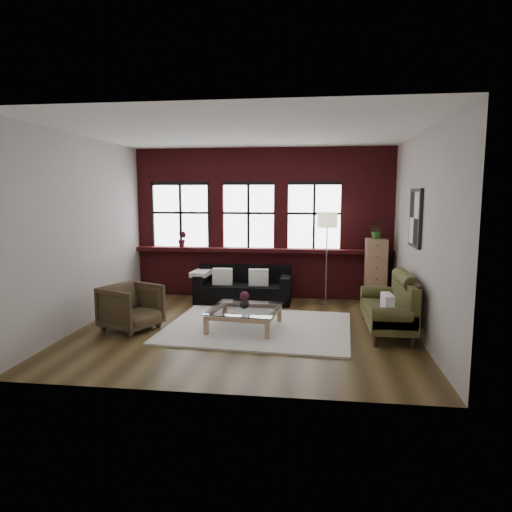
# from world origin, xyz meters

# --- Properties ---
(floor) EXTENTS (5.50, 5.50, 0.00)m
(floor) POSITION_xyz_m (0.00, 0.00, 0.00)
(floor) COLOR #3E2F17
(floor) RESTS_ON ground
(ceiling) EXTENTS (5.50, 5.50, 0.00)m
(ceiling) POSITION_xyz_m (0.00, 0.00, 3.20)
(ceiling) COLOR white
(ceiling) RESTS_ON ground
(wall_back) EXTENTS (5.50, 0.00, 5.50)m
(wall_back) POSITION_xyz_m (0.00, 2.50, 1.60)
(wall_back) COLOR #B3ADA7
(wall_back) RESTS_ON ground
(wall_front) EXTENTS (5.50, 0.00, 5.50)m
(wall_front) POSITION_xyz_m (0.00, -2.50, 1.60)
(wall_front) COLOR #B3ADA7
(wall_front) RESTS_ON ground
(wall_left) EXTENTS (0.00, 5.00, 5.00)m
(wall_left) POSITION_xyz_m (-2.75, 0.00, 1.60)
(wall_left) COLOR #B3ADA7
(wall_left) RESTS_ON ground
(wall_right) EXTENTS (0.00, 5.00, 5.00)m
(wall_right) POSITION_xyz_m (2.75, 0.00, 1.60)
(wall_right) COLOR #B3ADA7
(wall_right) RESTS_ON ground
(brick_backwall) EXTENTS (5.50, 0.12, 3.20)m
(brick_backwall) POSITION_xyz_m (0.00, 2.44, 1.60)
(brick_backwall) COLOR #5C151A
(brick_backwall) RESTS_ON floor
(sill_ledge) EXTENTS (5.50, 0.30, 0.08)m
(sill_ledge) POSITION_xyz_m (0.00, 2.35, 1.04)
(sill_ledge) COLOR #5C151A
(sill_ledge) RESTS_ON brick_backwall
(window_left) EXTENTS (1.38, 0.10, 1.50)m
(window_left) POSITION_xyz_m (-1.80, 2.45, 1.75)
(window_left) COLOR black
(window_left) RESTS_ON brick_backwall
(window_mid) EXTENTS (1.38, 0.10, 1.50)m
(window_mid) POSITION_xyz_m (-0.30, 2.45, 1.75)
(window_mid) COLOR black
(window_mid) RESTS_ON brick_backwall
(window_right) EXTENTS (1.38, 0.10, 1.50)m
(window_right) POSITION_xyz_m (1.10, 2.45, 1.75)
(window_right) COLOR black
(window_right) RESTS_ON brick_backwall
(wall_poster) EXTENTS (0.05, 0.74, 0.94)m
(wall_poster) POSITION_xyz_m (2.72, 0.30, 1.85)
(wall_poster) COLOR black
(wall_poster) RESTS_ON wall_right
(shag_rug) EXTENTS (3.18, 2.57, 0.03)m
(shag_rug) POSITION_xyz_m (0.20, 0.06, 0.02)
(shag_rug) COLOR beige
(shag_rug) RESTS_ON floor
(dark_sofa) EXTENTS (1.97, 0.80, 0.71)m
(dark_sofa) POSITION_xyz_m (-0.33, 1.90, 0.36)
(dark_sofa) COLOR black
(dark_sofa) RESTS_ON floor
(pillow_a) EXTENTS (0.40, 0.15, 0.34)m
(pillow_a) POSITION_xyz_m (-0.75, 1.80, 0.55)
(pillow_a) COLOR white
(pillow_a) RESTS_ON dark_sofa
(pillow_b) EXTENTS (0.41, 0.16, 0.34)m
(pillow_b) POSITION_xyz_m (-0.00, 1.80, 0.55)
(pillow_b) COLOR white
(pillow_b) RESTS_ON dark_sofa
(vintage_settee) EXTENTS (0.78, 1.75, 0.93)m
(vintage_settee) POSITION_xyz_m (2.30, 0.13, 0.47)
(vintage_settee) COLOR #413E1E
(vintage_settee) RESTS_ON floor
(pillow_settee) EXTENTS (0.16, 0.39, 0.34)m
(pillow_settee) POSITION_xyz_m (2.22, -0.41, 0.58)
(pillow_settee) COLOR white
(pillow_settee) RESTS_ON vintage_settee
(armchair) EXTENTS (1.08, 1.07, 0.75)m
(armchair) POSITION_xyz_m (-1.87, -0.26, 0.38)
(armchair) COLOR #3B2E1D
(armchair) RESTS_ON floor
(coffee_table) EXTENTS (1.23, 1.23, 0.37)m
(coffee_table) POSITION_xyz_m (-0.01, -0.01, 0.18)
(coffee_table) COLOR #A77D5A
(coffee_table) RESTS_ON shag_rug
(vase) EXTENTS (0.17, 0.17, 0.17)m
(vase) POSITION_xyz_m (-0.01, -0.01, 0.45)
(vase) COLOR #B2B2B2
(vase) RESTS_ON coffee_table
(flowers) EXTENTS (0.16, 0.16, 0.16)m
(flowers) POSITION_xyz_m (-0.01, -0.01, 0.56)
(flowers) COLOR #45172A
(flowers) RESTS_ON vase
(drawer_chest) EXTENTS (0.41, 0.41, 1.34)m
(drawer_chest) POSITION_xyz_m (2.36, 2.05, 0.67)
(drawer_chest) COLOR #A77D5A
(drawer_chest) RESTS_ON floor
(potted_plant_top) EXTENTS (0.34, 0.31, 0.35)m
(potted_plant_top) POSITION_xyz_m (2.36, 2.05, 1.52)
(potted_plant_top) COLOR #2D5923
(potted_plant_top) RESTS_ON drawer_chest
(floor_lamp) EXTENTS (0.40, 0.40, 2.02)m
(floor_lamp) POSITION_xyz_m (1.36, 1.96, 1.01)
(floor_lamp) COLOR #A5A5A8
(floor_lamp) RESTS_ON floor
(sill_plant) EXTENTS (0.24, 0.22, 0.36)m
(sill_plant) POSITION_xyz_m (-1.74, 2.32, 1.26)
(sill_plant) COLOR #45172A
(sill_plant) RESTS_ON sill_ledge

